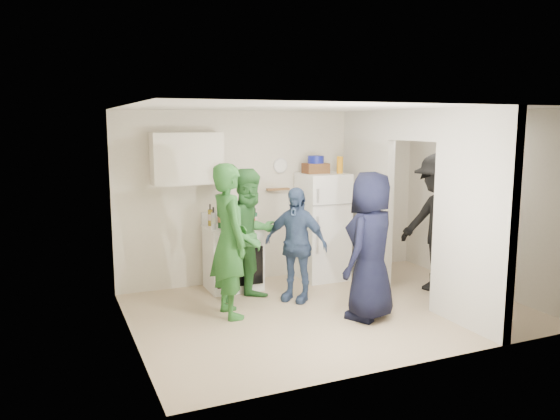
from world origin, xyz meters
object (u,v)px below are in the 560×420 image
object	(u,v)px
stove	(233,257)
person_nook	(439,223)
person_denim	(296,244)
person_navy	(371,246)
yellow_cup_stack_top	(340,165)
person_green_left	(229,241)
wicker_basket	(316,168)
person_green_center	(251,235)
fridge	(323,226)
blue_bowl	(316,159)

from	to	relation	value
stove	person_nook	bearing A→B (deg)	-25.91
person_denim	person_nook	size ratio (longest dim) A/B	0.78
person_navy	yellow_cup_stack_top	bearing A→B (deg)	-138.56
person_green_left	person_denim	bearing A→B (deg)	-79.09
wicker_basket	person_navy	bearing A→B (deg)	-95.62
person_denim	person_nook	world-z (taller)	person_nook
yellow_cup_stack_top	person_green_center	distance (m)	1.84
person_green_center	person_navy	size ratio (longest dim) A/B	0.99
wicker_basket	person_nook	size ratio (longest dim) A/B	0.18
stove	wicker_basket	xyz separation A→B (m)	(1.31, 0.02, 1.22)
wicker_basket	person_nook	bearing A→B (deg)	-45.15
person_green_center	person_navy	world-z (taller)	person_navy
stove	person_denim	xyz separation A→B (m)	(0.60, -0.81, 0.30)
fridge	person_green_center	size ratio (longest dim) A/B	0.91
person_green_center	blue_bowl	bearing A→B (deg)	8.60
stove	fridge	world-z (taller)	fridge
blue_bowl	person_green_left	world-z (taller)	person_green_left
stove	person_navy	world-z (taller)	person_navy
wicker_basket	person_green_center	distance (m)	1.60
blue_bowl	person_green_center	size ratio (longest dim) A/B	0.14
person_green_center	person_denim	distance (m)	0.60
fridge	person_green_center	xyz separation A→B (m)	(-1.35, -0.56, 0.08)
wicker_basket	person_green_center	xyz separation A→B (m)	(-1.25, -0.61, -0.79)
yellow_cup_stack_top	person_navy	bearing A→B (deg)	-106.80
yellow_cup_stack_top	person_denim	distance (m)	1.57
fridge	yellow_cup_stack_top	bearing A→B (deg)	-24.44
fridge	person_nook	bearing A→B (deg)	-46.36
fridge	person_navy	bearing A→B (deg)	-99.01
person_green_center	person_nook	world-z (taller)	person_nook
yellow_cup_stack_top	person_green_center	size ratio (longest dim) A/B	0.14
stove	person_green_center	xyz separation A→B (m)	(0.06, -0.59, 0.42)
wicker_basket	person_nook	distance (m)	1.92
yellow_cup_stack_top	person_navy	distance (m)	1.91
blue_bowl	person_denim	distance (m)	1.51
wicker_basket	person_green_left	distance (m)	2.13
person_nook	yellow_cup_stack_top	bearing A→B (deg)	-150.78
fridge	person_navy	size ratio (longest dim) A/B	0.90
person_denim	fridge	bearing A→B (deg)	94.04
blue_bowl	person_green_left	xyz separation A→B (m)	(-1.69, -1.06, -0.87)
stove	person_nook	distance (m)	2.90
blue_bowl	person_nook	bearing A→B (deg)	-45.15
fridge	wicker_basket	world-z (taller)	wicker_basket
stove	fridge	distance (m)	1.45
person_green_left	person_navy	bearing A→B (deg)	-117.94
stove	person_green_left	xyz separation A→B (m)	(-0.38, -1.04, 0.48)
person_denim	yellow_cup_stack_top	bearing A→B (deg)	83.56
blue_bowl	person_nook	distance (m)	1.97
yellow_cup_stack_top	fridge	bearing A→B (deg)	155.56
stove	blue_bowl	xyz separation A→B (m)	(1.31, 0.02, 1.35)
stove	person_green_center	size ratio (longest dim) A/B	0.52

